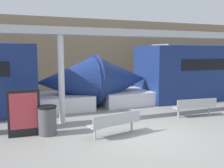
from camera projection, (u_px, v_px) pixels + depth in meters
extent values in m
plane|color=gray|center=(143.00, 135.00, 8.34)|extent=(60.00, 60.00, 0.00)
cube|color=#9E8460|center=(77.00, 56.00, 16.78)|extent=(56.00, 0.20, 5.00)
cone|color=navy|center=(120.00, 79.00, 13.29)|extent=(3.03, 2.63, 2.63)
cube|color=silver|center=(125.00, 97.00, 13.52)|extent=(2.73, 2.46, 0.70)
cone|color=navy|center=(68.00, 82.00, 12.29)|extent=(3.03, 2.63, 2.63)
cube|color=silver|center=(62.00, 101.00, 12.31)|extent=(2.73, 2.46, 0.70)
cube|color=#ADB2B7|center=(114.00, 123.00, 8.29)|extent=(1.89, 0.81, 0.04)
cube|color=#ADB2B7|center=(118.00, 119.00, 8.10)|extent=(1.80, 0.41, 0.36)
cylinder|color=#ADB2B7|center=(95.00, 133.00, 7.92)|extent=(0.07, 0.07, 0.40)
cylinder|color=#ADB2B7|center=(132.00, 126.00, 8.72)|extent=(0.07, 0.07, 0.40)
cube|color=#ADB2B7|center=(194.00, 107.00, 10.75)|extent=(1.92, 0.63, 0.04)
cube|color=#ADB2B7|center=(197.00, 103.00, 10.53)|extent=(1.88, 0.23, 0.36)
cylinder|color=#ADB2B7|center=(178.00, 113.00, 10.58)|extent=(0.07, 0.07, 0.40)
cylinder|color=#ADB2B7|center=(209.00, 111.00, 10.97)|extent=(0.07, 0.07, 0.40)
cylinder|color=#4C4F54|center=(47.00, 121.00, 8.36)|extent=(0.60, 0.60, 0.92)
cylinder|color=black|center=(47.00, 107.00, 8.30)|extent=(0.63, 0.63, 0.06)
cube|color=black|center=(24.00, 113.00, 8.13)|extent=(1.02, 0.06, 1.56)
cube|color=#B73842|center=(24.00, 111.00, 8.09)|extent=(0.87, 0.01, 1.19)
cylinder|color=silver|center=(61.00, 80.00, 9.56)|extent=(0.24, 0.24, 3.41)
cube|color=#B7B7BC|center=(60.00, 31.00, 9.32)|extent=(28.00, 0.60, 0.28)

